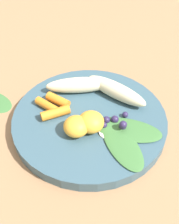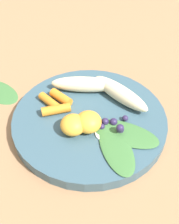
% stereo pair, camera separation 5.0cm
% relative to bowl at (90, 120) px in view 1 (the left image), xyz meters
% --- Properties ---
extents(ground_plane, '(2.40, 2.40, 0.00)m').
position_rel_bowl_xyz_m(ground_plane, '(0.00, 0.00, -0.01)').
color(ground_plane, '#99704C').
extents(bowl, '(0.28, 0.28, 0.02)m').
position_rel_bowl_xyz_m(bowl, '(0.00, 0.00, 0.00)').
color(bowl, '#385666').
rests_on(bowl, ground_plane).
extents(banana_peeled_left, '(0.13, 0.10, 0.03)m').
position_rel_bowl_xyz_m(banana_peeled_left, '(0.05, -0.05, 0.03)').
color(banana_peeled_left, beige).
rests_on(banana_peeled_left, bowl).
extents(banana_peeled_right, '(0.14, 0.05, 0.03)m').
position_rel_bowl_xyz_m(banana_peeled_right, '(-0.02, -0.07, 0.03)').
color(banana_peeled_right, beige).
rests_on(banana_peeled_right, bowl).
extents(orange_segment_near, '(0.05, 0.05, 0.03)m').
position_rel_bowl_xyz_m(orange_segment_near, '(-0.02, 0.03, 0.03)').
color(orange_segment_near, '#F4A833').
rests_on(orange_segment_near, bowl).
extents(orange_segment_far, '(0.04, 0.04, 0.03)m').
position_rel_bowl_xyz_m(orange_segment_far, '(0.00, 0.05, 0.03)').
color(orange_segment_far, '#F4A833').
rests_on(orange_segment_far, bowl).
extents(carrot_front, '(0.05, 0.02, 0.02)m').
position_rel_bowl_xyz_m(carrot_front, '(0.07, 0.00, 0.02)').
color(carrot_front, orange).
rests_on(carrot_front, bowl).
extents(carrot_mid_left, '(0.05, 0.02, 0.02)m').
position_rel_bowl_xyz_m(carrot_mid_left, '(0.08, 0.02, 0.02)').
color(carrot_mid_left, orange).
rests_on(carrot_mid_left, bowl).
extents(carrot_mid_right, '(0.05, 0.05, 0.02)m').
position_rel_bowl_xyz_m(carrot_mid_right, '(0.05, 0.03, 0.02)').
color(carrot_mid_right, orange).
rests_on(carrot_mid_right, bowl).
extents(blueberry_pile, '(0.05, 0.05, 0.02)m').
position_rel_bowl_xyz_m(blueberry_pile, '(-0.05, -0.00, 0.02)').
color(blueberry_pile, '#2D234C').
rests_on(blueberry_pile, bowl).
extents(coconut_shred_patch, '(0.04, 0.04, 0.00)m').
position_rel_bowl_xyz_m(coconut_shred_patch, '(-0.05, 0.02, 0.01)').
color(coconut_shred_patch, white).
rests_on(coconut_shred_patch, bowl).
extents(kale_leaf_left, '(0.12, 0.11, 0.00)m').
position_rel_bowl_xyz_m(kale_leaf_left, '(-0.08, 0.03, 0.01)').
color(kale_leaf_left, '#3D7038').
rests_on(kale_leaf_left, bowl).
extents(kale_leaf_right, '(0.13, 0.08, 0.00)m').
position_rel_bowl_xyz_m(kale_leaf_right, '(-0.07, -0.00, 0.01)').
color(kale_leaf_right, '#3D7038').
rests_on(kale_leaf_right, bowl).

